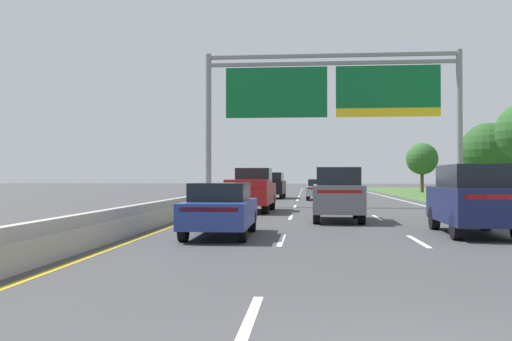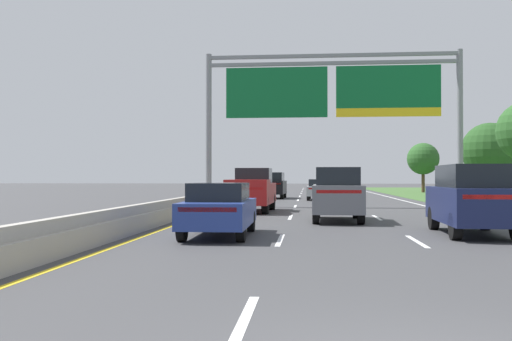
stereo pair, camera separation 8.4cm
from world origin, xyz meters
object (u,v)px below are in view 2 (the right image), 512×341
Objects in this scene: pickup_truck_red at (252,190)px; car_navy_right_lane_suv at (472,198)px; car_blue_left_lane_sedan at (219,208)px; car_black_left_lane_suv at (273,185)px; roadside_tree_far at (490,150)px; car_silver_centre_lane_sedan at (319,189)px; car_grey_centre_lane_suv at (337,193)px; overhead_sign_gantry at (332,97)px; roadside_tree_distant at (423,159)px.

car_navy_right_lane_suv is at bearing -143.26° from pickup_truck_red.
car_navy_right_lane_suv is 7.60m from car_blue_left_lane_sedan.
pickup_truck_red is 13.33m from car_navy_right_lane_suv.
roadside_tree_far is at bearing -70.43° from car_black_left_lane_suv.
car_silver_centre_lane_sedan is 20.79m from car_grey_centre_lane_suv.
car_black_left_lane_suv is (-4.23, 12.62, -5.35)m from overhead_sign_gantry.
car_black_left_lane_suv reaches higher than car_blue_left_lane_sedan.
roadside_tree_far reaches higher than roadside_tree_distant.
pickup_truck_red reaches higher than car_silver_centre_lane_sedan.
car_blue_left_lane_sedan is 40.64m from roadside_tree_far.
car_grey_centre_lane_suv is 23.88m from car_black_left_lane_suv.
roadside_tree_far reaches higher than car_black_left_lane_suv.
car_navy_right_lane_suv is at bearing -77.53° from overhead_sign_gantry.
car_silver_centre_lane_sedan is at bearing -118.95° from roadside_tree_distant.
car_blue_left_lane_sedan is at bearing 100.05° from car_navy_right_lane_suv.
roadside_tree_far reaches higher than car_grey_centre_lane_suv.
car_black_left_lane_suv is 1.00× the size of car_navy_right_lane_suv.
car_black_left_lane_suv is 29.71m from car_blue_left_lane_sedan.
car_blue_left_lane_sedan is 51.09m from roadside_tree_distant.
car_silver_centre_lane_sedan is at bearing -125.25° from car_black_left_lane_suv.
car_navy_right_lane_suv is 48.24m from roadside_tree_distant.
overhead_sign_gantry is at bearing -175.24° from car_silver_centre_lane_sedan.
car_blue_left_lane_sedan is at bearing -178.00° from car_black_left_lane_suv.
car_silver_centre_lane_sedan is 0.94× the size of car_black_left_lane_suv.
car_grey_centre_lane_suv is at bearing -91.21° from overhead_sign_gantry.
car_navy_right_lane_suv is at bearing -107.89° from roadside_tree_far.
car_navy_right_lane_suv is (4.08, -25.85, 0.28)m from car_silver_centre_lane_sedan.
roadside_tree_far is at bearing -75.32° from roadside_tree_distant.
pickup_truck_red reaches higher than car_blue_left_lane_sedan.
car_grey_centre_lane_suv is at bearing -31.96° from car_blue_left_lane_sedan.
overhead_sign_gantry is at bearing -159.94° from car_black_left_lane_suv.
overhead_sign_gantry is 3.41× the size of car_blue_left_lane_sedan.
car_navy_right_lane_suv is at bearing -82.31° from car_blue_left_lane_sedan.
car_silver_centre_lane_sedan is 26.17m from car_navy_right_lane_suv.
car_silver_centre_lane_sedan is at bearing -7.91° from car_blue_left_lane_sedan.
car_blue_left_lane_sedan is at bearing 174.34° from car_silver_centre_lane_sedan.
car_silver_centre_lane_sedan is 0.80× the size of roadside_tree_distant.
roadside_tree_distant is at bearing -38.14° from car_black_left_lane_suv.
car_grey_centre_lane_suv reaches higher than car_silver_centre_lane_sedan.
car_grey_centre_lane_suv is 44.11m from roadside_tree_distant.
car_silver_centre_lane_sedan is 0.67× the size of roadside_tree_far.
overhead_sign_gantry is at bearing -37.98° from pickup_truck_red.
overhead_sign_gantry is at bearing 14.18° from car_navy_right_lane_suv.
roadside_tree_distant is at bearing -7.73° from car_navy_right_lane_suv.
overhead_sign_gantry is 2.28× the size of roadside_tree_far.
car_silver_centre_lane_sedan is 0.94× the size of car_grey_centre_lane_suv.
car_silver_centre_lane_sedan is 0.94× the size of car_navy_right_lane_suv.
overhead_sign_gantry is 3.38× the size of car_silver_centre_lane_sedan.
car_navy_right_lane_suv is at bearing -99.44° from roadside_tree_distant.
pickup_truck_red is 0.98× the size of roadside_tree_distant.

